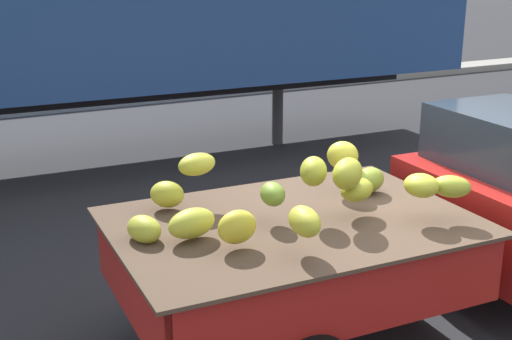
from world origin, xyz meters
name	(u,v)px	position (x,y,z in m)	size (l,w,h in m)	color
ground	(388,309)	(0.00, 0.00, 0.00)	(220.00, 220.00, 0.00)	#28282B
curb_strip	(101,101)	(0.00, 9.84, 0.08)	(80.00, 0.80, 0.16)	gray
pickup_truck	(480,208)	(0.80, -0.18, 0.89)	(4.85, 2.01, 1.70)	#B21E19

